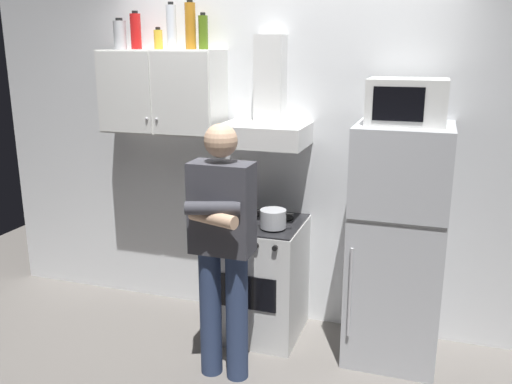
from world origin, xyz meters
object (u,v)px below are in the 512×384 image
object	(u,v)px
stove_oven	(260,278)
microwave	(407,101)
upper_cabinet	(162,91)
bottle_canister_steel	(120,35)
bottle_vodka_clear	(171,27)
person_standing	(222,244)
bottle_liquor_amber	(190,26)
refrigerator	(397,245)
bottle_spice_jar	(158,39)
range_hood	(266,116)
bottle_soda_red	(136,31)
bottle_olive_oil	(203,32)
cooking_pot	(273,219)

from	to	relation	value
stove_oven	microwave	bearing A→B (deg)	1.15
upper_cabinet	stove_oven	size ratio (longest dim) A/B	1.03
upper_cabinet	bottle_canister_steel	bearing A→B (deg)	-178.03
bottle_canister_steel	bottle_vodka_clear	size ratio (longest dim) A/B	0.69
person_standing	bottle_liquor_amber	world-z (taller)	bottle_liquor_amber
refrigerator	bottle_spice_jar	bearing A→B (deg)	174.98
refrigerator	bottle_spice_jar	distance (m)	2.22
upper_cabinet	bottle_vodka_clear	distance (m)	0.46
microwave	range_hood	bearing A→B (deg)	173.54
microwave	bottle_soda_red	world-z (taller)	bottle_soda_red
bottle_olive_oil	cooking_pot	bearing A→B (deg)	-24.98
stove_oven	bottle_canister_steel	world-z (taller)	bottle_canister_steel
upper_cabinet	bottle_soda_red	bearing A→B (deg)	171.95
refrigerator	bottle_liquor_amber	world-z (taller)	bottle_liquor_amber
refrigerator	bottle_canister_steel	size ratio (longest dim) A/B	7.25
bottle_olive_oil	bottle_liquor_amber	distance (m)	0.10
range_hood	cooking_pot	xyz separation A→B (m)	(0.13, -0.25, -0.66)
bottle_soda_red	range_hood	bearing A→B (deg)	-1.63
upper_cabinet	cooking_pot	size ratio (longest dim) A/B	3.22
range_hood	refrigerator	distance (m)	1.25
refrigerator	bottle_soda_red	distance (m)	2.40
bottle_olive_oil	bottle_vodka_clear	size ratio (longest dim) A/B	0.77
refrigerator	bottle_canister_steel	bearing A→B (deg)	176.86
microwave	bottle_spice_jar	bearing A→B (deg)	175.56
refrigerator	bottle_liquor_amber	distance (m)	2.08
range_hood	bottle_spice_jar	xyz separation A→B (m)	(-0.83, 0.03, 0.52)
microwave	bottle_vodka_clear	bearing A→B (deg)	176.47
microwave	person_standing	xyz separation A→B (m)	(-1.00, -0.62, -0.84)
bottle_liquor_amber	bottle_spice_jar	bearing A→B (deg)	179.53
stove_oven	bottle_liquor_amber	xyz separation A→B (m)	(-0.57, 0.16, 1.78)
microwave	bottle_vodka_clear	distance (m)	1.72
cooking_pot	bottle_liquor_amber	size ratio (longest dim) A/B	0.83
range_hood	bottle_olive_oil	world-z (taller)	bottle_olive_oil
refrigerator	microwave	world-z (taller)	microwave
stove_oven	range_hood	world-z (taller)	range_hood
stove_oven	bottle_canister_steel	xyz separation A→B (m)	(-1.12, 0.11, 1.72)
person_standing	bottle_canister_steel	distance (m)	1.80
bottle_vodka_clear	upper_cabinet	bearing A→B (deg)	177.55
bottle_canister_steel	bottle_olive_oil	xyz separation A→B (m)	(0.64, 0.05, 0.01)
bottle_canister_steel	refrigerator	bearing A→B (deg)	-3.14
stove_oven	person_standing	xyz separation A→B (m)	(-0.05, -0.61, 0.47)
person_standing	cooking_pot	distance (m)	0.52
person_standing	bottle_spice_jar	world-z (taller)	bottle_spice_jar
upper_cabinet	person_standing	xyz separation A→B (m)	(0.75, -0.73, -0.85)
bottle_spice_jar	person_standing	bearing A→B (deg)	-44.30
cooking_pot	bottle_olive_oil	world-z (taller)	bottle_olive_oil
refrigerator	cooking_pot	world-z (taller)	refrigerator
upper_cabinet	person_standing	distance (m)	1.35
bottle_olive_oil	bottle_vodka_clear	xyz separation A→B (m)	(-0.22, -0.04, 0.04)
bottle_soda_red	bottle_olive_oil	xyz separation A→B (m)	(0.53, 0.01, -0.01)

